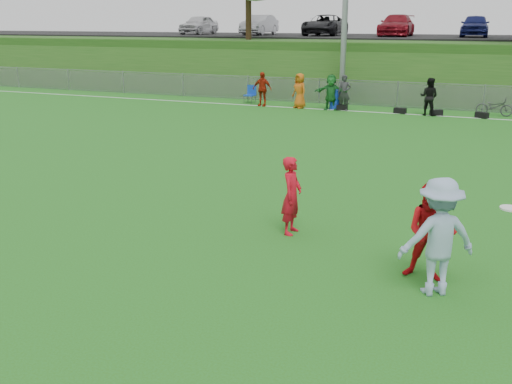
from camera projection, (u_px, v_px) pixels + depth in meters
The scene contains 15 objects.
ground at pixel (238, 255), 10.55m from camera, with size 120.00×120.00×0.00m, color #286515.
sideline_far at pixel (390, 113), 26.58m from camera, with size 60.00×0.10×0.01m, color white.
fence at pixel (397, 94), 28.17m from camera, with size 58.00×0.06×1.30m.
berm at pixel (423, 62), 37.72m from camera, with size 120.00×18.00×3.00m, color #1E4F16.
parking_lot at pixel (428, 37), 39.05m from camera, with size 120.00×12.00×0.10m, color black.
car_row at pixel (409, 25), 38.35m from camera, with size 32.04×5.18×1.44m.
spectator_row at pixel (334, 92), 27.28m from camera, with size 9.05×0.90×1.69m.
gear_bags at pixel (413, 111), 26.27m from camera, with size 6.91×0.50×0.26m.
player_red_left at pixel (292, 196), 11.43m from camera, with size 0.58×0.38×1.59m, color red.
player_red_center at pixel (431, 232), 9.35m from camera, with size 0.81×0.63×1.68m, color red.
player_blue at pixel (438, 237), 8.84m from camera, with size 1.23×0.70×1.90m, color #92ABCA.
frisbee at pixel (510, 208), 8.47m from camera, with size 0.30×0.30×0.03m.
recycling_bin at pixel (336, 100), 27.70m from camera, with size 0.62×0.62×0.93m, color #1032B5.
camp_chair at pixel (250, 98), 29.74m from camera, with size 0.55×0.56×0.92m.
bicycle at pixel (494, 107), 25.78m from camera, with size 0.55×1.58×0.83m, color #333335.
Camera 1 is at (3.89, -8.96, 4.18)m, focal length 40.00 mm.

